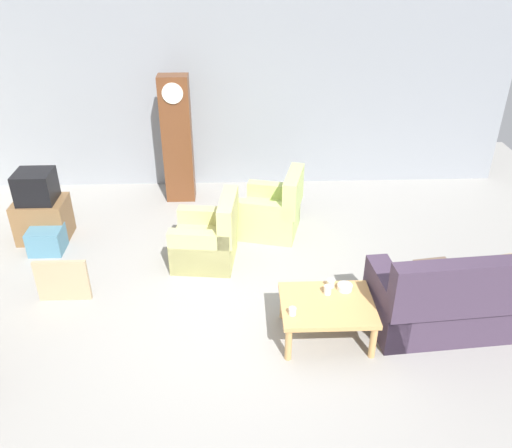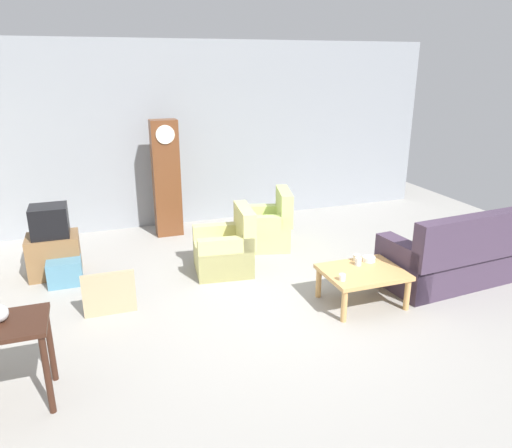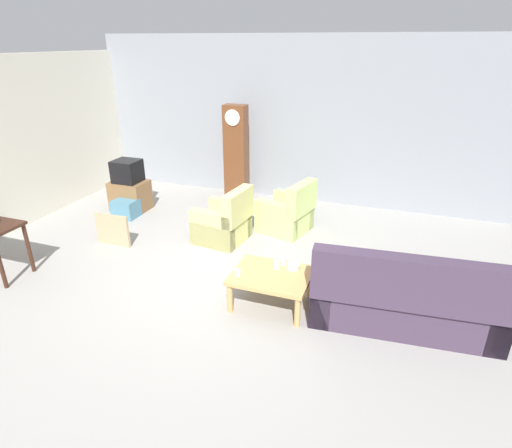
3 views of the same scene
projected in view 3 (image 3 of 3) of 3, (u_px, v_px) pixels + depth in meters
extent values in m
plane|color=#999691|center=(224.00, 280.00, 5.84)|extent=(10.40, 10.40, 0.00)
cube|color=gray|center=(294.00, 121.00, 8.29)|extent=(8.40, 0.16, 3.20)
cube|color=#423347|center=(403.00, 306.00, 4.89)|extent=(2.16, 1.01, 0.44)
cube|color=#423347|center=(412.00, 284.00, 4.36)|extent=(2.11, 0.37, 0.60)
cube|color=#423347|center=(492.00, 309.00, 4.62)|extent=(0.31, 0.86, 0.68)
cube|color=#423347|center=(324.00, 286.00, 5.06)|extent=(0.31, 0.86, 0.68)
cube|color=#9E8966|center=(452.00, 280.00, 4.66)|extent=(0.38, 0.20, 0.36)
cube|color=brown|center=(364.00, 269.00, 4.89)|extent=(0.37, 0.17, 0.36)
cube|color=#CCC67A|center=(222.00, 229.00, 6.93)|extent=(0.84, 0.84, 0.40)
cube|color=#CCC67A|center=(238.00, 206.00, 6.61)|extent=(0.27, 0.78, 0.52)
cube|color=#CCC67A|center=(230.00, 217.00, 7.13)|extent=(0.77, 0.25, 0.60)
cube|color=#CCC67A|center=(212.00, 230.00, 6.64)|extent=(0.77, 0.25, 0.60)
cube|color=#C5DA7A|center=(285.00, 220.00, 7.28)|extent=(0.93, 0.93, 0.40)
cube|color=#C5DA7A|center=(302.00, 199.00, 6.93)|extent=(0.36, 0.78, 0.52)
cube|color=#C5DA7A|center=(293.00, 209.00, 7.46)|extent=(0.78, 0.35, 0.60)
cube|color=#C5DA7A|center=(276.00, 220.00, 7.01)|extent=(0.78, 0.35, 0.60)
cube|color=tan|center=(271.00, 276.00, 5.14)|extent=(0.96, 0.76, 0.05)
cylinder|color=tan|center=(230.00, 298.00, 5.08)|extent=(0.07, 0.07, 0.39)
cylinder|color=tan|center=(297.00, 312.00, 4.82)|extent=(0.07, 0.07, 0.39)
cylinder|color=tan|center=(249.00, 272.00, 5.64)|extent=(0.07, 0.07, 0.39)
cylinder|color=tan|center=(310.00, 284.00, 5.38)|extent=(0.07, 0.07, 0.39)
cylinder|color=#381E14|center=(0.00, 264.00, 5.50)|extent=(0.06, 0.06, 0.74)
cylinder|color=#381E14|center=(29.00, 248.00, 5.91)|extent=(0.06, 0.06, 0.74)
cube|color=brown|center=(236.00, 155.00, 8.31)|extent=(0.44, 0.28, 1.95)
cylinder|color=silver|center=(232.00, 118.00, 7.87)|extent=(0.30, 0.02, 0.30)
cube|color=brown|center=(130.00, 196.00, 8.14)|extent=(0.68, 0.52, 0.58)
cube|color=black|center=(127.00, 171.00, 7.94)|extent=(0.48, 0.44, 0.42)
cube|color=tan|center=(113.00, 230.00, 6.73)|extent=(0.60, 0.05, 0.53)
cube|color=teal|center=(126.00, 208.00, 7.85)|extent=(0.44, 0.38, 0.33)
cylinder|color=white|center=(238.00, 272.00, 5.08)|extent=(0.07, 0.07, 0.08)
cylinder|color=silver|center=(277.00, 265.00, 5.24)|extent=(0.08, 0.08, 0.10)
cylinder|color=beige|center=(284.00, 261.00, 5.33)|extent=(0.09, 0.09, 0.08)
cylinder|color=white|center=(293.00, 266.00, 5.24)|extent=(0.16, 0.16, 0.06)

